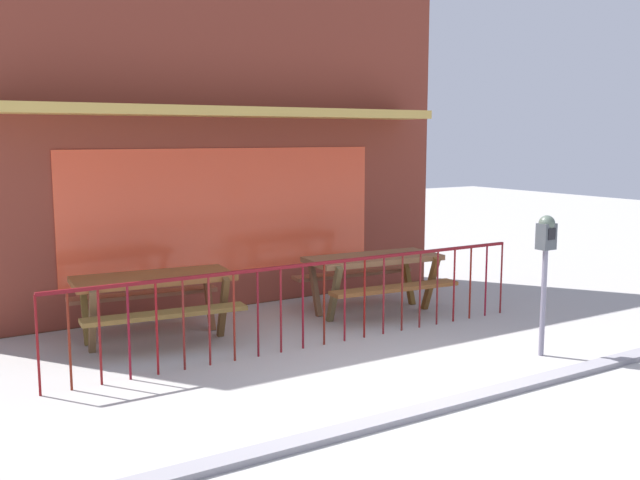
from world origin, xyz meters
TOP-DOWN VIEW (x-y plane):
  - ground at (0.00, 0.00)m, footprint 40.00×40.00m
  - pub_storefront at (0.00, 4.24)m, footprint 7.02×1.24m
  - patio_fence_front at (0.00, 1.77)m, footprint 5.92×0.04m
  - picnic_table_left at (-1.44, 2.95)m, footprint 1.93×1.54m
  - picnic_table_right at (1.51, 2.70)m, footprint 1.92×1.52m
  - parking_meter_near at (1.92, 0.17)m, footprint 0.18×0.17m
  - curb_edge at (0.00, -0.44)m, footprint 9.83×0.20m

SIDE VIEW (x-z plane):
  - ground at x=0.00m, z-range 0.00..0.00m
  - curb_edge at x=0.00m, z-range -0.06..0.06m
  - picnic_table_left at x=-1.44m, z-range 0.21..1.01m
  - picnic_table_right at x=1.51m, z-range 0.21..1.01m
  - patio_fence_front at x=0.00m, z-range 0.18..1.14m
  - parking_meter_near at x=1.92m, z-range 0.42..1.95m
  - pub_storefront at x=0.00m, z-range -0.01..5.06m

